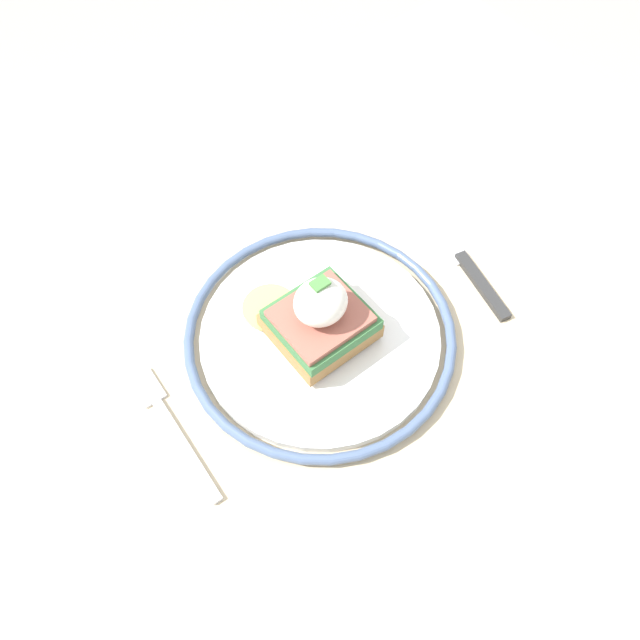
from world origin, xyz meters
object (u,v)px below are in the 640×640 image
Objects in this scene: plate at (320,335)px; knife at (462,258)px; sandwich at (319,317)px; fork at (172,427)px.

plate is 0.18m from knife.
sandwich is 0.81× the size of fork.
sandwich is 0.19m from knife.
fork is at bearing 175.97° from knife.
fork is (-0.16, 0.01, -0.01)m from plate.
plate is 0.04m from sandwich.
knife is at bearing -4.55° from sandwich.
sandwich reaches higher than plate.
sandwich is 0.60× the size of knife.
plate is at bearing -3.06° from fork.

